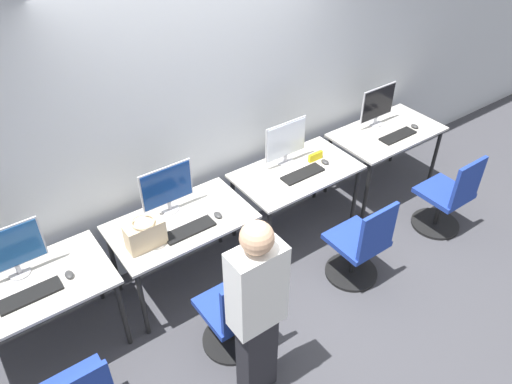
{
  "coord_description": "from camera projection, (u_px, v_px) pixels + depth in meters",
  "views": [
    {
      "loc": [
        -1.92,
        -2.53,
        3.42
      ],
      "look_at": [
        0.0,
        0.14,
        0.89
      ],
      "focal_mm": 35.0,
      "sensor_mm": 36.0,
      "label": 1
    }
  ],
  "objects": [
    {
      "name": "monitor_left",
      "position": [
        167.0,
        188.0,
        4.06
      ],
      "size": [
        0.46,
        0.16,
        0.43
      ],
      "color": "#B2B2B7",
      "rests_on": "desk_left"
    },
    {
      "name": "office_chair_far_right",
      "position": [
        447.0,
        200.0,
        4.91
      ],
      "size": [
        0.48,
        0.48,
        0.89
      ],
      "color": "black",
      "rests_on": "ground_plane"
    },
    {
      "name": "office_chair_right",
      "position": [
        360.0,
        248.0,
        4.37
      ],
      "size": [
        0.48,
        0.48,
        0.89
      ],
      "color": "black",
      "rests_on": "ground_plane"
    },
    {
      "name": "ground_plane",
      "position": [
        265.0,
        275.0,
        4.6
      ],
      "size": [
        20.0,
        20.0,
        0.0
      ],
      "primitive_type": "plane",
      "color": "#3D3D42"
    },
    {
      "name": "keyboard_far_left",
      "position": [
        30.0,
        295.0,
        3.45
      ],
      "size": [
        0.43,
        0.14,
        0.02
      ],
      "color": "black",
      "rests_on": "desk_far_left"
    },
    {
      "name": "desk_far_left",
      "position": [
        30.0,
        296.0,
        3.56
      ],
      "size": [
        1.17,
        0.68,
        0.74
      ],
      "color": "#BCB7AD",
      "rests_on": "ground_plane"
    },
    {
      "name": "keyboard_far_right",
      "position": [
        398.0,
        136.0,
        5.13
      ],
      "size": [
        0.43,
        0.14,
        0.02
      ],
      "color": "black",
      "rests_on": "desk_far_right"
    },
    {
      "name": "office_chair_left",
      "position": [
        235.0,
        316.0,
        3.78
      ],
      "size": [
        0.48,
        0.48,
        0.89
      ],
      "color": "black",
      "rests_on": "ground_plane"
    },
    {
      "name": "handbag",
      "position": [
        145.0,
        234.0,
        3.79
      ],
      "size": [
        0.3,
        0.18,
        0.25
      ],
      "color": "tan",
      "rests_on": "desk_left"
    },
    {
      "name": "placard_right",
      "position": [
        315.0,
        156.0,
        4.77
      ],
      "size": [
        0.16,
        0.03,
        0.08
      ],
      "color": "yellow",
      "rests_on": "desk_right"
    },
    {
      "name": "desk_left",
      "position": [
        182.0,
        229.0,
        4.13
      ],
      "size": [
        1.17,
        0.68,
        0.74
      ],
      "color": "#BCB7AD",
      "rests_on": "ground_plane"
    },
    {
      "name": "desk_right",
      "position": [
        296.0,
        178.0,
        4.7
      ],
      "size": [
        1.17,
        0.68,
        0.74
      ],
      "color": "#BCB7AD",
      "rests_on": "ground_plane"
    },
    {
      "name": "keyboard_left",
      "position": [
        189.0,
        230.0,
        3.98
      ],
      "size": [
        0.43,
        0.14,
        0.02
      ],
      "color": "black",
      "rests_on": "desk_left"
    },
    {
      "name": "mouse_far_left",
      "position": [
        69.0,
        275.0,
        3.59
      ],
      "size": [
        0.06,
        0.09,
        0.03
      ],
      "color": "#333333",
      "rests_on": "desk_far_left"
    },
    {
      "name": "wall_back",
      "position": [
        211.0,
        106.0,
        4.26
      ],
      "size": [
        12.0,
        0.05,
        2.8
      ],
      "color": "#B7BCC1",
      "rests_on": "ground_plane"
    },
    {
      "name": "keyboard_right",
      "position": [
        303.0,
        174.0,
        4.59
      ],
      "size": [
        0.43,
        0.14,
        0.02
      ],
      "color": "black",
      "rests_on": "desk_right"
    },
    {
      "name": "monitor_right",
      "position": [
        286.0,
        141.0,
        4.63
      ],
      "size": [
        0.46,
        0.16,
        0.43
      ],
      "color": "#B2B2B7",
      "rests_on": "desk_right"
    },
    {
      "name": "mouse_right",
      "position": [
        325.0,
        162.0,
        4.74
      ],
      "size": [
        0.06,
        0.09,
        0.03
      ],
      "color": "#333333",
      "rests_on": "desk_right"
    },
    {
      "name": "monitor_far_right",
      "position": [
        378.0,
        105.0,
        5.2
      ],
      "size": [
        0.46,
        0.16,
        0.43
      ],
      "color": "#B2B2B7",
      "rests_on": "desk_far_right"
    },
    {
      "name": "mouse_left",
      "position": [
        218.0,
        215.0,
        4.12
      ],
      "size": [
        0.06,
        0.09,
        0.03
      ],
      "color": "#333333",
      "rests_on": "desk_left"
    },
    {
      "name": "person_left",
      "position": [
        257.0,
        308.0,
        3.22
      ],
      "size": [
        0.36,
        0.21,
        1.58
      ],
      "color": "#232328",
      "rests_on": "ground_plane"
    },
    {
      "name": "desk_far_right",
      "position": [
        386.0,
        138.0,
        5.27
      ],
      "size": [
        1.17,
        0.68,
        0.74
      ],
      "color": "#BCB7AD",
      "rests_on": "ground_plane"
    },
    {
      "name": "monitor_far_left",
      "position": [
        10.0,
        250.0,
        3.49
      ],
      "size": [
        0.46,
        0.16,
        0.43
      ],
      "color": "#B2B2B7",
      "rests_on": "desk_far_left"
    },
    {
      "name": "mouse_far_right",
      "position": [
        415.0,
        126.0,
        5.27
      ],
      "size": [
        0.06,
        0.09,
        0.03
      ],
      "color": "#333333",
      "rests_on": "desk_far_right"
    }
  ]
}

